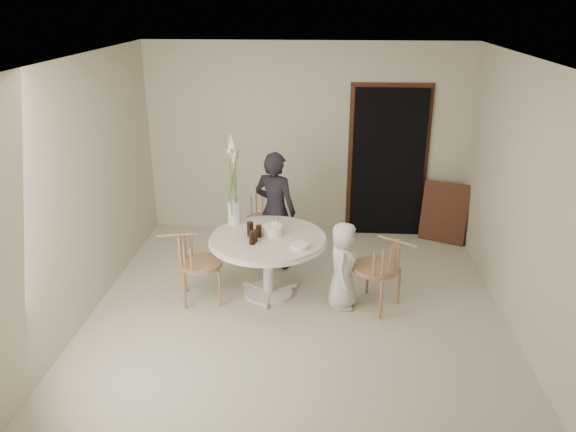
# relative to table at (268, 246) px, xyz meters

# --- Properties ---
(ground) EXTENTS (4.50, 4.50, 0.00)m
(ground) POSITION_rel_table_xyz_m (0.35, -0.25, -0.62)
(ground) COLOR beige
(ground) RESTS_ON ground
(room_shell) EXTENTS (4.50, 4.50, 4.50)m
(room_shell) POSITION_rel_table_xyz_m (0.35, -0.25, 1.00)
(room_shell) COLOR silver
(room_shell) RESTS_ON ground
(doorway) EXTENTS (1.00, 0.10, 2.10)m
(doorway) POSITION_rel_table_xyz_m (1.50, 1.94, 0.43)
(doorway) COLOR black
(doorway) RESTS_ON ground
(door_trim) EXTENTS (1.12, 0.03, 2.22)m
(door_trim) POSITION_rel_table_xyz_m (1.50, 1.98, 0.49)
(door_trim) COLOR #502F1B
(door_trim) RESTS_ON ground
(table) EXTENTS (1.33, 1.33, 0.73)m
(table) POSITION_rel_table_xyz_m (0.00, 0.00, 0.00)
(table) COLOR silver
(table) RESTS_ON ground
(picture_frame) EXTENTS (0.66, 0.43, 0.84)m
(picture_frame) POSITION_rel_table_xyz_m (2.30, 1.70, -0.19)
(picture_frame) COLOR #502F1B
(picture_frame) RESTS_ON ground
(chair_far) EXTENTS (0.52, 0.55, 0.80)m
(chair_far) POSITION_rel_table_xyz_m (-0.17, 1.34, -0.10)
(chair_far) COLOR #A37E58
(chair_far) RESTS_ON ground
(chair_right) EXTENTS (0.66, 0.65, 0.88)m
(chair_right) POSITION_rel_table_xyz_m (1.30, -0.25, -0.05)
(chair_right) COLOR #A37E58
(chair_right) RESTS_ON ground
(chair_left) EXTENTS (0.56, 0.53, 0.83)m
(chair_left) POSITION_rel_table_xyz_m (-0.86, -0.19, -0.08)
(chair_left) COLOR #A37E58
(chair_left) RESTS_ON ground
(girl) EXTENTS (0.65, 0.54, 1.51)m
(girl) POSITION_rel_table_xyz_m (0.01, 0.76, 0.14)
(girl) COLOR black
(girl) RESTS_ON ground
(boy) EXTENTS (0.38, 0.53, 1.00)m
(boy) POSITION_rel_table_xyz_m (0.84, -0.21, -0.12)
(boy) COLOR silver
(boy) RESTS_ON ground
(birthday_cake) EXTENTS (0.23, 0.23, 0.16)m
(birthday_cake) POSITION_rel_table_xyz_m (0.05, 0.07, 0.17)
(birthday_cake) COLOR white
(birthday_cake) RESTS_ON table
(cola_tumbler_a) EXTENTS (0.07, 0.07, 0.15)m
(cola_tumbler_a) POSITION_rel_table_xyz_m (-0.15, -0.21, 0.19)
(cola_tumbler_a) COLOR black
(cola_tumbler_a) RESTS_ON table
(cola_tumbler_b) EXTENTS (0.08, 0.08, 0.13)m
(cola_tumbler_b) POSITION_rel_table_xyz_m (-0.13, -0.13, 0.18)
(cola_tumbler_b) COLOR black
(cola_tumbler_b) RESTS_ON table
(cola_tumbler_c) EXTENTS (0.10, 0.10, 0.16)m
(cola_tumbler_c) POSITION_rel_table_xyz_m (-0.20, 0.02, 0.19)
(cola_tumbler_c) COLOR black
(cola_tumbler_c) RESTS_ON table
(cola_tumbler_d) EXTENTS (0.08, 0.08, 0.14)m
(cola_tumbler_d) POSITION_rel_table_xyz_m (-0.10, -0.01, 0.18)
(cola_tumbler_d) COLOR black
(cola_tumbler_d) RESTS_ON table
(plate_stack) EXTENTS (0.24, 0.24, 0.05)m
(plate_stack) POSITION_rel_table_xyz_m (0.37, -0.29, 0.14)
(plate_stack) COLOR white
(plate_stack) RESTS_ON table
(flower_vase) EXTENTS (0.15, 0.15, 1.12)m
(flower_vase) POSITION_rel_table_xyz_m (-0.43, 0.34, 0.54)
(flower_vase) COLOR silver
(flower_vase) RESTS_ON table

